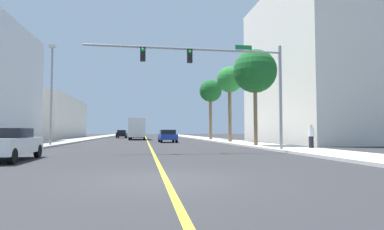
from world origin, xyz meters
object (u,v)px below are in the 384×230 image
object	(u,v)px
traffic_signal_mast	(222,70)
palm_far	(211,92)
car_gray	(138,134)
car_black	(122,134)
car_white	(6,144)
street_lamp	(52,89)
palm_near	(255,72)
car_blue	(168,136)
palm_mid	(230,81)
delivery_truck	(137,129)
pedestrian	(311,136)

from	to	relation	value
traffic_signal_mast	palm_far	world-z (taller)	palm_far
car_gray	car_black	distance (m)	3.88
traffic_signal_mast	car_gray	world-z (taller)	traffic_signal_mast
palm_far	car_white	xyz separation A→B (m)	(-15.22, -27.21, -6.05)
street_lamp	palm_near	bearing A→B (deg)	-11.94
street_lamp	car_blue	xyz separation A→B (m)	(10.52, 8.22, -4.08)
street_lamp	palm_far	distance (m)	22.31
palm_mid	car_gray	bearing A→B (deg)	109.69
traffic_signal_mast	car_black	xyz separation A→B (m)	(-8.83, 40.97, -4.40)
traffic_signal_mast	delivery_truck	distance (m)	30.01
traffic_signal_mast	car_blue	bearing A→B (deg)	96.99
palm_far	palm_mid	bearing A→B (deg)	-88.74
palm_far	car_black	xyz separation A→B (m)	(-13.20, 17.82, -6.04)
car_blue	delivery_truck	xyz separation A→B (m)	(-3.66, 12.23, 0.92)
palm_far	pedestrian	xyz separation A→B (m)	(2.16, -22.19, -5.84)
traffic_signal_mast	palm_mid	size ratio (longest dim) A/B	1.50
palm_near	traffic_signal_mast	bearing A→B (deg)	-128.33
car_gray	pedestrian	bearing A→B (deg)	-73.16
palm_far	car_gray	size ratio (longest dim) A/B	2.04
car_white	palm_far	bearing A→B (deg)	-120.37
palm_near	car_black	bearing A→B (deg)	109.97
palm_near	car_blue	world-z (taller)	palm_near
car_blue	delivery_truck	distance (m)	12.80
traffic_signal_mast	car_blue	xyz separation A→B (m)	(-2.09, 17.02, -4.41)
palm_near	palm_far	distance (m)	17.91
car_blue	delivery_truck	bearing A→B (deg)	104.73
palm_near	car_blue	size ratio (longest dim) A/B	1.98
car_gray	traffic_signal_mast	bearing A→B (deg)	-81.71
traffic_signal_mast	street_lamp	size ratio (longest dim) A/B	1.46
street_lamp	palm_near	xyz separation A→B (m)	(16.75, -3.54, 1.35)
palm_near	palm_far	size ratio (longest dim) A/B	0.94
palm_mid	car_blue	world-z (taller)	palm_mid
palm_mid	car_white	distance (m)	24.68
car_white	delivery_truck	xyz separation A→B (m)	(5.10, 33.31, 0.92)
car_white	car_gray	bearing A→B (deg)	-97.04
car_black	car_white	size ratio (longest dim) A/B	1.00
palm_near	palm_far	bearing A→B (deg)	89.31
palm_far	car_black	size ratio (longest dim) A/B	1.92
palm_mid	pedestrian	bearing A→B (deg)	-81.57
street_lamp	car_white	bearing A→B (deg)	-82.24
traffic_signal_mast	car_blue	distance (m)	17.70
palm_mid	car_blue	bearing A→B (deg)	157.05
palm_far	car_blue	bearing A→B (deg)	-136.47
palm_near	pedestrian	bearing A→B (deg)	-61.06
car_blue	car_white	xyz separation A→B (m)	(-8.76, -21.08, -0.00)
street_lamp	palm_mid	world-z (taller)	street_lamp
palm_near	palm_far	world-z (taller)	palm_far
palm_near	car_black	distance (m)	38.38
car_blue	car_black	world-z (taller)	car_black
car_blue	car_gray	world-z (taller)	car_blue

